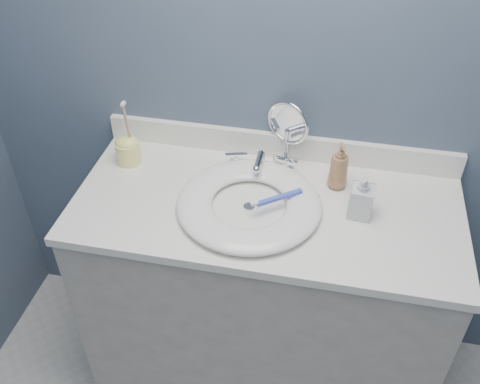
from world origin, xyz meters
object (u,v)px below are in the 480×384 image
(soap_bottle_clear, at_px, (362,195))
(makeup_mirror, at_px, (287,130))
(toothbrush_holder, at_px, (128,149))
(soap_bottle_amber, at_px, (339,166))

(soap_bottle_clear, bearing_deg, makeup_mirror, 143.91)
(makeup_mirror, height_order, toothbrush_holder, toothbrush_holder)
(makeup_mirror, bearing_deg, soap_bottle_clear, -16.91)
(makeup_mirror, relative_size, soap_bottle_clear, 1.52)
(soap_bottle_amber, bearing_deg, makeup_mirror, 132.11)
(makeup_mirror, xyz_separation_m, soap_bottle_amber, (0.18, -0.11, -0.05))
(soap_bottle_amber, height_order, toothbrush_holder, toothbrush_holder)
(soap_bottle_clear, bearing_deg, toothbrush_holder, 177.21)
(makeup_mirror, distance_m, soap_bottle_amber, 0.22)
(soap_bottle_amber, xyz_separation_m, soap_bottle_clear, (0.08, -0.12, -0.01))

